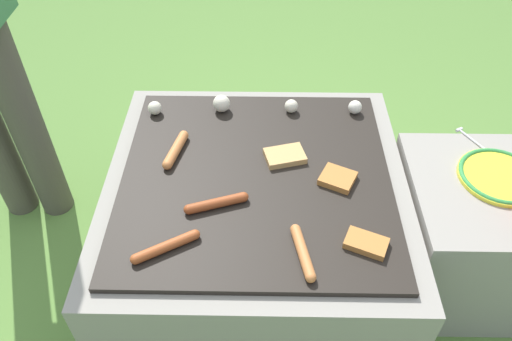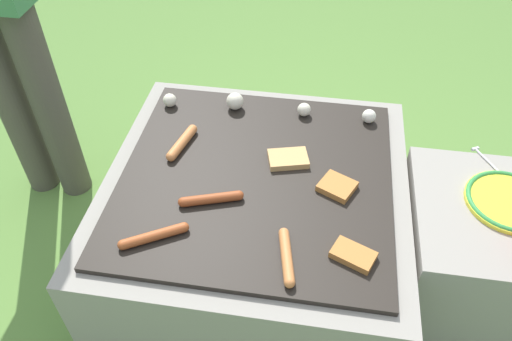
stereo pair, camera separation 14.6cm
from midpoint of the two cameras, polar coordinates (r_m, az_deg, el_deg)
The scene contains 13 objects.
ground_plane at distance 1.81m, azimuth -2.34°, elevation -10.76°, with size 14.00×14.00×0.00m, color #567F38.
grill at distance 1.64m, azimuth -2.56°, elevation -6.30°, with size 0.90×0.90×0.45m.
side_ledge at distance 1.73m, azimuth 21.91°, elevation -6.94°, with size 0.51×0.47×0.45m.
sausage_mid_right at distance 1.27m, azimuth 2.06°, elevation -9.51°, with size 0.06×0.18×0.03m.
sausage_back_center at distance 1.56m, azimuth -11.81°, elevation 2.24°, with size 0.06×0.17×0.03m.
sausage_front_center at distance 1.31m, azimuth -13.45°, elevation -8.63°, with size 0.17×0.11×0.03m.
sausage_mid_left at distance 1.39m, azimuth -7.55°, elevation -3.87°, with size 0.18×0.08×0.03m.
bread_slice_right at distance 1.52m, azimuth 0.58°, elevation 1.55°, with size 0.14×0.11×0.02m.
bread_slice_left at distance 1.45m, azimuth 6.51°, elevation -1.04°, with size 0.12×0.12×0.02m.
bread_slice_center at distance 1.31m, azimuth 9.37°, elevation -8.37°, with size 0.12×0.10×0.02m.
mushroom_row at distance 1.69m, azimuth -3.42°, elevation 7.31°, with size 0.72×0.07×0.06m.
plate_colorful at distance 1.59m, azimuth 23.76°, elevation -0.65°, with size 0.24×0.24×0.02m.
fork_utensil at distance 1.68m, azimuth 21.91°, elevation 2.63°, with size 0.11×0.18×0.01m.
Camera 1 is at (0.02, -1.05, 1.48)m, focal length 35.00 mm.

